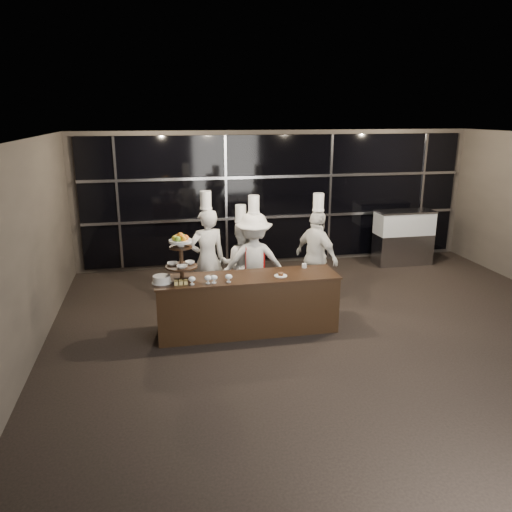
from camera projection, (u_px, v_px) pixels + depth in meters
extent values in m
plane|color=black|center=(363.00, 362.00, 6.96)|extent=(10.00, 10.00, 0.00)
plane|color=black|center=(378.00, 143.00, 6.14)|extent=(10.00, 10.00, 0.00)
plane|color=#473F38|center=(278.00, 198.00, 11.26)|extent=(9.00, 0.00, 9.00)
plane|color=#473F38|center=(1.00, 282.00, 5.68)|extent=(0.00, 10.00, 10.00)
cube|color=black|center=(279.00, 199.00, 11.20)|extent=(8.60, 0.04, 2.80)
cube|color=#A5A5AA|center=(279.00, 217.00, 11.27)|extent=(8.60, 0.06, 0.06)
cube|color=#A5A5AA|center=(280.00, 177.00, 11.02)|extent=(8.60, 0.06, 0.06)
cube|color=#A5A5AA|center=(118.00, 204.00, 10.50)|extent=(0.05, 0.05, 2.80)
cube|color=#A5A5AA|center=(226.00, 201.00, 10.94)|extent=(0.05, 0.05, 2.80)
cube|color=#A5A5AA|center=(330.00, 197.00, 11.41)|extent=(0.05, 0.05, 2.80)
cube|color=#A5A5AA|center=(422.00, 194.00, 11.85)|extent=(0.05, 0.05, 2.80)
cube|color=black|center=(247.00, 305.00, 7.84)|extent=(2.80, 0.70, 0.90)
cube|color=black|center=(247.00, 277.00, 7.72)|extent=(2.84, 0.74, 0.03)
cylinder|color=black|center=(182.00, 279.00, 7.52)|extent=(0.24, 0.24, 0.03)
cylinder|color=black|center=(181.00, 258.00, 7.42)|extent=(0.06, 0.06, 0.70)
cylinder|color=black|center=(182.00, 266.00, 7.46)|extent=(0.48, 0.48, 0.02)
cylinder|color=black|center=(181.00, 247.00, 7.38)|extent=(0.34, 0.34, 0.02)
cylinder|color=white|center=(181.00, 244.00, 7.37)|extent=(0.10, 0.10, 0.06)
cylinder|color=white|center=(180.00, 241.00, 7.35)|extent=(0.34, 0.34, 0.04)
sphere|color=#DF5D12|center=(186.00, 238.00, 7.35)|extent=(0.09, 0.09, 0.09)
sphere|color=#79BF31|center=(183.00, 237.00, 7.41)|extent=(0.09, 0.09, 0.09)
sphere|color=orange|center=(177.00, 237.00, 7.40)|extent=(0.09, 0.09, 0.09)
sphere|color=yellow|center=(175.00, 238.00, 7.32)|extent=(0.09, 0.09, 0.09)
sphere|color=#77A92B|center=(178.00, 239.00, 7.27)|extent=(0.09, 0.09, 0.09)
sphere|color=orange|center=(183.00, 239.00, 7.28)|extent=(0.09, 0.09, 0.09)
sphere|color=orange|center=(180.00, 235.00, 7.33)|extent=(0.09, 0.09, 0.09)
imported|color=white|center=(173.00, 264.00, 7.48)|extent=(0.16, 0.16, 0.04)
imported|color=white|center=(190.00, 263.00, 7.53)|extent=(0.15, 0.15, 0.05)
imported|color=white|center=(182.00, 267.00, 7.34)|extent=(0.16, 0.16, 0.04)
cylinder|color=silver|center=(192.00, 284.00, 7.34)|extent=(0.07, 0.07, 0.01)
cylinder|color=silver|center=(192.00, 282.00, 7.33)|extent=(0.02, 0.02, 0.05)
ellipsoid|color=silver|center=(192.00, 279.00, 7.32)|extent=(0.11, 0.11, 0.08)
ellipsoid|color=#15D122|center=(192.00, 279.00, 7.31)|extent=(0.08, 0.08, 0.05)
cylinder|color=silver|center=(208.00, 283.00, 7.38)|extent=(0.07, 0.07, 0.01)
cylinder|color=silver|center=(208.00, 281.00, 7.37)|extent=(0.02, 0.02, 0.05)
ellipsoid|color=silver|center=(208.00, 278.00, 7.36)|extent=(0.11, 0.11, 0.08)
ellipsoid|color=red|center=(208.00, 278.00, 7.36)|extent=(0.08, 0.08, 0.05)
cylinder|color=silver|center=(214.00, 283.00, 7.40)|extent=(0.07, 0.07, 0.01)
cylinder|color=silver|center=(214.00, 281.00, 7.39)|extent=(0.02, 0.02, 0.05)
ellipsoid|color=silver|center=(214.00, 278.00, 7.38)|extent=(0.11, 0.11, 0.08)
ellipsoid|color=beige|center=(214.00, 277.00, 7.38)|extent=(0.08, 0.08, 0.05)
cylinder|color=silver|center=(229.00, 282.00, 7.44)|extent=(0.07, 0.07, 0.01)
cylinder|color=silver|center=(229.00, 280.00, 7.43)|extent=(0.02, 0.02, 0.05)
ellipsoid|color=silver|center=(229.00, 277.00, 7.42)|extent=(0.11, 0.11, 0.08)
ellipsoid|color=#4D1F14|center=(229.00, 276.00, 7.42)|extent=(0.08, 0.08, 0.05)
cylinder|color=white|center=(162.00, 282.00, 7.41)|extent=(0.30, 0.30, 0.01)
cylinder|color=white|center=(162.00, 279.00, 7.40)|extent=(0.26, 0.26, 0.10)
cube|color=#E4C86F|center=(176.00, 283.00, 7.31)|extent=(0.05, 0.06, 0.05)
cube|color=#E4C86F|center=(181.00, 283.00, 7.32)|extent=(0.05, 0.06, 0.05)
cube|color=#E4C86F|center=(186.00, 283.00, 7.33)|extent=(0.05, 0.06, 0.05)
cube|color=#E4C86F|center=(176.00, 282.00, 7.37)|extent=(0.05, 0.06, 0.05)
cube|color=#E4C86F|center=(181.00, 282.00, 7.39)|extent=(0.05, 0.06, 0.05)
cube|color=#E4C86F|center=(185.00, 281.00, 7.40)|extent=(0.05, 0.06, 0.05)
cylinder|color=white|center=(281.00, 276.00, 7.72)|extent=(0.20, 0.20, 0.01)
cylinder|color=#4C2814|center=(281.00, 274.00, 7.71)|extent=(0.08, 0.08, 0.04)
cylinder|color=white|center=(304.00, 266.00, 8.13)|extent=(0.08, 0.08, 0.07)
cube|color=#A5A5AA|center=(402.00, 249.00, 11.45)|extent=(1.28, 0.55, 0.70)
cube|color=silver|center=(404.00, 223.00, 11.29)|extent=(1.28, 0.55, 0.50)
cube|color=#FFC67F|center=(404.00, 223.00, 11.29)|extent=(1.19, 0.46, 0.40)
cube|color=#A5A5AA|center=(405.00, 211.00, 11.21)|extent=(1.30, 0.57, 0.04)
imported|color=silver|center=(207.00, 259.00, 8.69)|extent=(0.74, 0.58, 1.79)
cylinder|color=white|center=(206.00, 200.00, 8.40)|extent=(0.19, 0.19, 0.30)
cylinder|color=white|center=(206.00, 208.00, 8.44)|extent=(0.21, 0.21, 0.03)
imported|color=white|center=(241.00, 264.00, 8.90)|extent=(0.85, 0.73, 1.52)
cylinder|color=white|center=(241.00, 213.00, 8.65)|extent=(0.19, 0.19, 0.30)
cylinder|color=white|center=(241.00, 222.00, 8.69)|extent=(0.21, 0.21, 0.03)
imported|color=white|center=(254.00, 261.00, 8.71)|extent=(1.17, 0.76, 1.72)
cylinder|color=white|center=(254.00, 204.00, 8.43)|extent=(0.19, 0.19, 0.30)
cylinder|color=white|center=(254.00, 213.00, 8.47)|extent=(0.21, 0.21, 0.03)
cube|color=#B30E0D|center=(255.00, 263.00, 8.60)|extent=(0.34, 0.03, 0.64)
imported|color=white|center=(317.00, 257.00, 8.94)|extent=(0.81, 1.09, 1.72)
cylinder|color=white|center=(318.00, 202.00, 8.67)|extent=(0.19, 0.19, 0.30)
cylinder|color=white|center=(318.00, 210.00, 8.71)|extent=(0.21, 0.21, 0.03)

